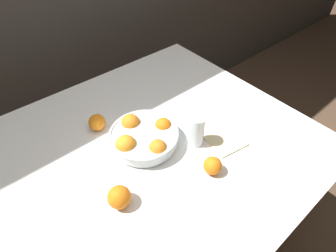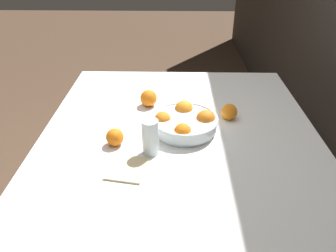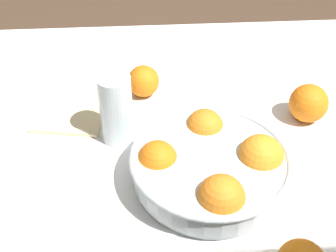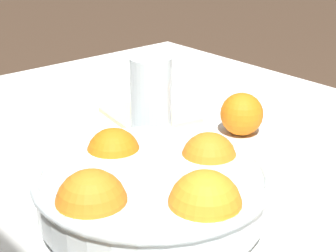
% 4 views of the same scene
% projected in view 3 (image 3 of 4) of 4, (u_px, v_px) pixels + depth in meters
% --- Properties ---
extents(dining_table, '(1.35, 1.18, 0.76)m').
position_uv_depth(dining_table, '(202.00, 198.00, 0.91)').
color(dining_table, white).
rests_on(dining_table, ground_plane).
extents(fruit_bowl, '(0.29, 0.29, 0.10)m').
position_uv_depth(fruit_bowl, '(212.00, 166.00, 0.83)').
color(fruit_bowl, silver).
rests_on(fruit_bowl, dining_table).
extents(juice_glass, '(0.06, 0.06, 0.15)m').
position_uv_depth(juice_glass, '(116.00, 112.00, 0.90)').
color(juice_glass, '#F4A314').
rests_on(juice_glass, dining_table).
extents(orange_loose_near_bowl, '(0.07, 0.07, 0.07)m').
position_uv_depth(orange_loose_near_bowl, '(143.00, 81.00, 1.04)').
color(orange_loose_near_bowl, orange).
rests_on(orange_loose_near_bowl, dining_table).
extents(orange_loose_aside, '(0.08, 0.08, 0.08)m').
position_uv_depth(orange_loose_aside, '(309.00, 103.00, 0.97)').
color(orange_loose_aside, orange).
rests_on(orange_loose_aside, dining_table).
extents(napkin, '(0.17, 0.16, 0.01)m').
position_uv_depth(napkin, '(71.00, 114.00, 1.00)').
color(napkin, beige).
rests_on(napkin, dining_table).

